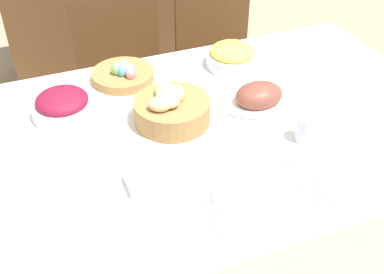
% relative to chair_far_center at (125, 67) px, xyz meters
% --- Properties ---
extents(ground_plane, '(12.00, 12.00, 0.00)m').
position_rel_chair_far_center_xyz_m(ground_plane, '(-0.02, -0.87, -0.51)').
color(ground_plane, tan).
extents(dining_table, '(1.82, 1.04, 0.74)m').
position_rel_chair_far_center_xyz_m(dining_table, '(-0.02, -0.87, -0.14)').
color(dining_table, silver).
rests_on(dining_table, ground).
extents(chair_far_center, '(0.42, 0.42, 0.96)m').
position_rel_chair_far_center_xyz_m(chair_far_center, '(0.00, 0.00, 0.00)').
color(chair_far_center, brown).
rests_on(chair_far_center, ground).
extents(chair_far_right, '(0.44, 0.44, 0.96)m').
position_rel_chair_far_center_xyz_m(chair_far_right, '(0.52, -0.00, 0.00)').
color(chair_far_right, brown).
rests_on(chair_far_right, ground).
extents(bread_basket, '(0.25, 0.25, 0.13)m').
position_rel_chair_far_center_xyz_m(bread_basket, '(-0.04, -0.80, 0.28)').
color(bread_basket, '#9E7542').
rests_on(bread_basket, dining_table).
extents(egg_basket, '(0.23, 0.23, 0.08)m').
position_rel_chair_far_center_xyz_m(egg_basket, '(-0.12, -0.49, 0.25)').
color(egg_basket, '#9E7542').
rests_on(egg_basket, dining_table).
extents(ham_platter, '(0.26, 0.18, 0.09)m').
position_rel_chair_far_center_xyz_m(ham_platter, '(0.27, -0.81, 0.26)').
color(ham_platter, white).
rests_on(ham_platter, dining_table).
extents(pineapple_bowl, '(0.20, 0.20, 0.09)m').
position_rel_chair_far_center_xyz_m(pineapple_bowl, '(0.30, -0.54, 0.27)').
color(pineapple_bowl, silver).
rests_on(pineapple_bowl, dining_table).
extents(beet_salad_bowl, '(0.20, 0.20, 0.09)m').
position_rel_chair_far_center_xyz_m(beet_salad_bowl, '(-0.36, -0.64, 0.27)').
color(beet_salad_bowl, white).
rests_on(beet_salad_bowl, dining_table).
extents(dinner_plate, '(0.24, 0.24, 0.01)m').
position_rel_chair_far_center_xyz_m(dinner_plate, '(0.06, -1.21, 0.23)').
color(dinner_plate, white).
rests_on(dinner_plate, dining_table).
extents(fork, '(0.01, 0.20, 0.00)m').
position_rel_chair_far_center_xyz_m(fork, '(-0.09, -1.21, 0.23)').
color(fork, silver).
rests_on(fork, dining_table).
extents(knife, '(0.01, 0.20, 0.00)m').
position_rel_chair_far_center_xyz_m(knife, '(0.21, -1.21, 0.23)').
color(knife, silver).
rests_on(knife, dining_table).
extents(spoon, '(0.01, 0.20, 0.00)m').
position_rel_chair_far_center_xyz_m(spoon, '(0.24, -1.21, 0.23)').
color(spoon, silver).
rests_on(spoon, dining_table).
extents(drinking_cup, '(0.06, 0.06, 0.08)m').
position_rel_chair_far_center_xyz_m(drinking_cup, '(0.31, -1.04, 0.27)').
color(drinking_cup, silver).
rests_on(drinking_cup, dining_table).
extents(butter_dish, '(0.13, 0.08, 0.03)m').
position_rel_chair_far_center_xyz_m(butter_dish, '(-0.19, -1.06, 0.24)').
color(butter_dish, white).
rests_on(butter_dish, dining_table).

